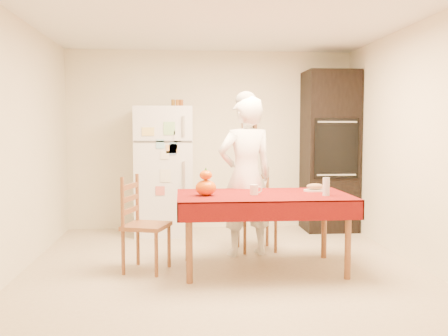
{
  "coord_description": "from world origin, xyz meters",
  "views": [
    {
      "loc": [
        -0.42,
        -4.82,
        1.41
      ],
      "look_at": [
        0.01,
        0.2,
        1.01
      ],
      "focal_mm": 40.0,
      "sensor_mm": 36.0,
      "label": 1
    }
  ],
  "objects": [
    {
      "name": "dining_table",
      "position": [
        0.39,
        0.04,
        0.69
      ],
      "size": [
        1.7,
        1.0,
        0.76
      ],
      "color": "brown",
      "rests_on": "floor"
    },
    {
      "name": "pumpkin_upper",
      "position": [
        -0.18,
        -0.02,
        0.96
      ],
      "size": [
        0.12,
        0.12,
        0.09
      ],
      "primitive_type": "ellipsoid",
      "color": "red",
      "rests_on": "pumpkin_lower"
    },
    {
      "name": "seated_woman",
      "position": [
        0.29,
        0.63,
        0.88
      ],
      "size": [
        0.73,
        0.57,
        1.76
      ],
      "primitive_type": "imported",
      "rotation": [
        0.0,
        0.0,
        3.39
      ],
      "color": "white",
      "rests_on": "floor"
    },
    {
      "name": "wine_glass",
      "position": [
        0.98,
        -0.12,
        0.85
      ],
      "size": [
        0.07,
        0.07,
        0.18
      ],
      "primitive_type": "cylinder",
      "color": "silver",
      "rests_on": "dining_table"
    },
    {
      "name": "room_shell",
      "position": [
        0.0,
        0.0,
        1.62
      ],
      "size": [
        4.02,
        4.52,
        2.51
      ],
      "color": "#F2E8CB",
      "rests_on": "ground"
    },
    {
      "name": "floor",
      "position": [
        0.0,
        0.0,
        0.0
      ],
      "size": [
        4.5,
        4.5,
        0.0
      ],
      "primitive_type": "plane",
      "color": "tan",
      "rests_on": "ground"
    },
    {
      "name": "spice_jar_right",
      "position": [
        -0.41,
        1.93,
        1.75
      ],
      "size": [
        0.05,
        0.05,
        0.1
      ],
      "primitive_type": "cylinder",
      "color": "#974B1B",
      "rests_on": "refrigerator"
    },
    {
      "name": "pumpkin_lower",
      "position": [
        -0.18,
        -0.02,
        0.84
      ],
      "size": [
        0.2,
        0.2,
        0.15
      ],
      "primitive_type": "ellipsoid",
      "color": "red",
      "rests_on": "dining_table"
    },
    {
      "name": "bread_loaf",
      "position": [
        0.96,
        0.22,
        0.81
      ],
      "size": [
        0.18,
        0.1,
        0.06
      ],
      "primitive_type": "ellipsoid",
      "color": "#987D4B",
      "rests_on": "bread_plate"
    },
    {
      "name": "chair_far",
      "position": [
        0.44,
        0.91,
        0.51
      ],
      "size": [
        0.46,
        0.44,
        0.95
      ],
      "rotation": [
        0.0,
        0.0,
        0.11
      ],
      "color": "brown",
      "rests_on": "floor"
    },
    {
      "name": "bread_plate",
      "position": [
        0.96,
        0.22,
        0.77
      ],
      "size": [
        0.24,
        0.24,
        0.02
      ],
      "primitive_type": "cylinder",
      "color": "white",
      "rests_on": "dining_table"
    },
    {
      "name": "refrigerator",
      "position": [
        -0.65,
        1.88,
        0.85
      ],
      "size": [
        0.75,
        0.74,
        1.7
      ],
      "color": "white",
      "rests_on": "floor"
    },
    {
      "name": "oven_cabinet",
      "position": [
        1.63,
        1.93,
        1.1
      ],
      "size": [
        0.7,
        0.62,
        2.2
      ],
      "color": "black",
      "rests_on": "floor"
    },
    {
      "name": "spice_jar_mid",
      "position": [
        -0.46,
        1.93,
        1.75
      ],
      "size": [
        0.05,
        0.05,
        0.1
      ],
      "primitive_type": "cylinder",
      "color": "#995A1B",
      "rests_on": "refrigerator"
    },
    {
      "name": "coffee_mug",
      "position": [
        0.29,
        -0.01,
        0.81
      ],
      "size": [
        0.08,
        0.08,
        0.1
      ],
      "primitive_type": "cylinder",
      "color": "white",
      "rests_on": "dining_table"
    },
    {
      "name": "spice_jar_left",
      "position": [
        -0.52,
        1.93,
        1.75
      ],
      "size": [
        0.05,
        0.05,
        0.1
      ],
      "primitive_type": "cylinder",
      "color": "brown",
      "rests_on": "refrigerator"
    },
    {
      "name": "chair_left",
      "position": [
        -0.83,
        0.11,
        0.51
      ],
      "size": [
        0.51,
        0.52,
        0.95
      ],
      "rotation": [
        0.0,
        0.0,
        1.25
      ],
      "color": "brown",
      "rests_on": "floor"
    }
  ]
}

